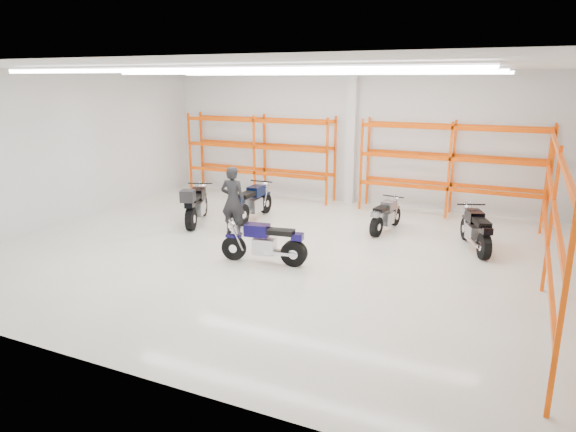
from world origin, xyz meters
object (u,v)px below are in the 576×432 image
at_px(motorcycle_main, 267,244).
at_px(structural_column, 351,139).
at_px(standing_man, 233,201).
at_px(motorcycle_back_c, 385,217).
at_px(motorcycle_back_d, 476,231).
at_px(motorcycle_back_a, 195,205).
at_px(motorcycle_back_b, 252,203).

height_order(motorcycle_main, structural_column, structural_column).
height_order(motorcycle_main, standing_man, standing_man).
xyz_separation_m(motorcycle_main, motorcycle_back_c, (1.84, 3.75, -0.04)).
bearing_deg(motorcycle_back_c, motorcycle_back_d, -14.59).
xyz_separation_m(motorcycle_back_c, standing_man, (-3.79, -2.03, 0.52)).
relative_size(motorcycle_back_c, structural_column, 0.43).
xyz_separation_m(motorcycle_back_a, standing_man, (1.54, -0.38, 0.38)).
xyz_separation_m(motorcycle_back_a, motorcycle_back_d, (7.85, 1.00, -0.09)).
bearing_deg(structural_column, motorcycle_back_c, -55.70).
height_order(motorcycle_main, motorcycle_back_c, motorcycle_main).
height_order(motorcycle_back_a, standing_man, standing_man).
bearing_deg(standing_man, structural_column, -116.13).
bearing_deg(motorcycle_back_a, motorcycle_back_c, 17.23).
height_order(motorcycle_back_b, standing_man, standing_man).
distance_m(motorcycle_back_c, standing_man, 4.33).
relative_size(motorcycle_back_d, standing_man, 1.07).
distance_m(motorcycle_back_d, structural_column, 6.08).
xyz_separation_m(motorcycle_back_a, motorcycle_back_c, (5.33, 1.65, -0.14)).
height_order(standing_man, structural_column, structural_column).
distance_m(motorcycle_back_d, standing_man, 6.47).
height_order(motorcycle_back_a, motorcycle_back_d, motorcycle_back_a).
bearing_deg(motorcycle_main, motorcycle_back_d, 35.40).
xyz_separation_m(motorcycle_main, standing_man, (-1.95, 1.72, 0.48)).
relative_size(motorcycle_back_b, standing_man, 1.18).
relative_size(motorcycle_main, motorcycle_back_b, 0.92).
bearing_deg(motorcycle_back_a, structural_column, 54.59).
distance_m(motorcycle_back_a, structural_column, 5.93).
bearing_deg(structural_column, standing_man, -109.28).
height_order(motorcycle_back_a, structural_column, structural_column).
bearing_deg(motorcycle_main, structural_column, 91.63).
bearing_deg(standing_man, motorcycle_back_d, -174.51).
bearing_deg(motorcycle_back_d, motorcycle_back_a, -172.74).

